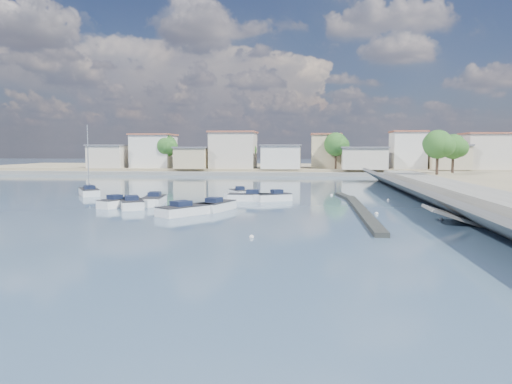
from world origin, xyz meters
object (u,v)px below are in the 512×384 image
motorboat_e (120,203)px  motorboat_h (188,210)px  motorboat_b (218,206)px  motorboat_c (247,198)px  motorboat_a (131,204)px  motorboat_d (272,198)px  motorboat_g (153,201)px  motorboat_f (238,193)px  sailboat (89,192)px

motorboat_e → motorboat_h: size_ratio=0.85×
motorboat_b → motorboat_c: 8.70m
motorboat_a → motorboat_d: (13.50, 7.54, -0.00)m
motorboat_c → motorboat_e: bearing=-150.0°
motorboat_d → motorboat_g: 13.01m
motorboat_f → motorboat_g: bearing=-127.5°
sailboat → motorboat_b: bearing=-35.5°
motorboat_f → sailboat: (-19.07, -0.17, 0.03)m
motorboat_e → sailboat: sailboat is taller
motorboat_b → motorboat_c: same height
motorboat_g → sailboat: bearing=139.7°
motorboat_a → sailboat: (-10.05, 12.42, 0.03)m
sailboat → motorboat_d: bearing=-11.7°
motorboat_b → motorboat_a: bearing=172.7°
motorboat_c → motorboat_f: same height
motorboat_e → sailboat: bearing=126.1°
motorboat_h → sailboat: size_ratio=0.61×
motorboat_d → sailboat: (-23.55, 4.89, 0.03)m
motorboat_c → motorboat_f: (-1.65, 5.21, -0.00)m
motorboat_h → sailboat: sailboat is taller
motorboat_e → sailboat: 14.81m
motorboat_a → motorboat_g: same height
motorboat_a → motorboat_c: 12.98m
motorboat_b → motorboat_e: bearing=171.0°
motorboat_b → motorboat_h: bearing=-120.9°
motorboat_g → sailboat: sailboat is taller
motorboat_b → motorboat_g: bearing=153.0°
motorboat_b → motorboat_c: bearing=78.7°
motorboat_a → motorboat_b: size_ratio=1.07×
motorboat_a → motorboat_f: same height
motorboat_g → motorboat_a: bearing=-117.8°
motorboat_c → motorboat_h: size_ratio=0.94×
motorboat_a → motorboat_e: 1.39m
motorboat_e → motorboat_d: bearing=25.5°
motorboat_f → motorboat_d: bearing=-48.5°
motorboat_a → motorboat_f: (9.02, 12.60, -0.00)m
motorboat_e → motorboat_g: (2.73, 2.22, 0.00)m
motorboat_c → sailboat: 21.32m
motorboat_b → motorboat_e: size_ratio=1.15×
motorboat_a → motorboat_g: 3.04m
motorboat_a → motorboat_e: same height
motorboat_e → motorboat_g: size_ratio=0.80×
motorboat_d → motorboat_h: 13.73m
motorboat_a → motorboat_h: size_ratio=1.05×
motorboat_b → sailboat: (-19.01, 13.58, 0.03)m
motorboat_b → motorboat_c: (1.71, 8.53, 0.00)m
motorboat_f → motorboat_h: (-2.08, -17.13, 0.00)m
motorboat_b → motorboat_h: size_ratio=0.98×
motorboat_c → motorboat_b: bearing=-101.3°
motorboat_b → motorboat_f: bearing=89.8°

